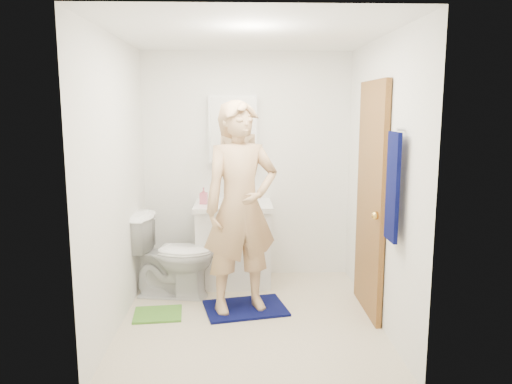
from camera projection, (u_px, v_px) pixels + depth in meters
floor at (250, 319)px, 4.37m from camera, size 2.20×2.40×0.02m
ceiling at (249, 32)px, 3.96m from camera, size 2.20×2.40×0.02m
wall_back at (247, 166)px, 5.36m from camera, size 2.20×0.02×2.40m
wall_front at (254, 213)px, 2.97m from camera, size 2.20×0.02×2.40m
wall_left at (116, 184)px, 4.12m from camera, size 0.02×2.40×2.40m
wall_right at (381, 182)px, 4.20m from camera, size 0.02×2.40×2.40m
vanity_cabinet at (234, 246)px, 5.19m from camera, size 0.75×0.55×0.80m
countertop at (233, 206)px, 5.12m from camera, size 0.79×0.59×0.05m
sink_basin at (233, 204)px, 5.12m from camera, size 0.40×0.40×0.03m
faucet at (233, 194)px, 5.29m from camera, size 0.03×0.03×0.12m
medicine_cabinet at (233, 129)px, 5.21m from camera, size 0.50×0.12×0.70m
mirror_panel at (233, 129)px, 5.15m from camera, size 0.46×0.01×0.66m
door at (370, 199)px, 4.38m from camera, size 0.05×0.80×2.05m
door_knob at (376, 216)px, 4.07m from camera, size 0.07×0.07×0.07m
towel at (393, 187)px, 3.63m from camera, size 0.03×0.24×0.80m
towel_hook at (401, 129)px, 3.56m from camera, size 0.06×0.02×0.02m
toilet at (172, 255)px, 4.84m from camera, size 0.86×0.57×0.82m
bath_mat at (245, 308)px, 4.56m from camera, size 0.81×0.65×0.02m
green_rug at (158, 314)px, 4.42m from camera, size 0.45×0.39×0.02m
soap_dispenser at (204, 196)px, 5.07m from camera, size 0.08×0.09×0.17m
toothbrush_cup at (243, 196)px, 5.23m from camera, size 0.16×0.16×0.11m
man at (241, 208)px, 4.37m from camera, size 0.79×0.65×1.86m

